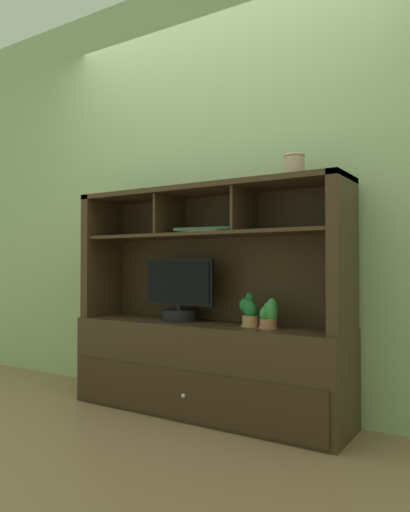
# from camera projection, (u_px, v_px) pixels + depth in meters

# --- Properties ---
(floor_plane) EXTENTS (6.00, 6.00, 0.02)m
(floor_plane) POSITION_uv_depth(u_px,v_px,m) (205.00, 415.00, 2.85)
(floor_plane) COLOR #8F6C4D
(floor_plane) RESTS_ON ground
(back_wall) EXTENTS (6.00, 0.02, 2.80)m
(back_wall) POSITION_uv_depth(u_px,v_px,m) (225.00, 182.00, 3.08)
(back_wall) COLOR #9BB480
(back_wall) RESTS_ON ground
(media_console) EXTENTS (1.70, 0.44, 1.33)m
(media_console) POSITION_uv_depth(u_px,v_px,m) (206.00, 343.00, 2.87)
(media_console) COLOR #3A2919
(media_console) RESTS_ON ground
(tv_monitor) EXTENTS (0.49, 0.21, 0.38)m
(tv_monitor) POSITION_uv_depth(u_px,v_px,m) (179.00, 295.00, 2.96)
(tv_monitor) COLOR black
(tv_monitor) RESTS_ON media_console
(potted_orchid) EXTENTS (0.11, 0.11, 0.19)m
(potted_orchid) POSITION_uv_depth(u_px,v_px,m) (250.00, 312.00, 2.69)
(potted_orchid) COLOR #B17A4C
(potted_orchid) RESTS_ON media_console
(potted_fern) EXTENTS (0.11, 0.11, 0.17)m
(potted_fern) POSITION_uv_depth(u_px,v_px,m) (269.00, 316.00, 2.61)
(potted_fern) COLOR #AA6845
(potted_fern) RESTS_ON media_console
(magazine_stack_left) EXTENTS (0.39, 0.27, 0.03)m
(magazine_stack_left) POSITION_uv_depth(u_px,v_px,m) (208.00, 231.00, 2.93)
(magazine_stack_left) COLOR gray
(magazine_stack_left) RESTS_ON media_console
(ceramic_vase) EXTENTS (0.12, 0.12, 0.13)m
(ceramic_vase) POSITION_uv_depth(u_px,v_px,m) (294.00, 167.00, 2.60)
(ceramic_vase) COLOR tan
(ceramic_vase) RESTS_ON media_console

